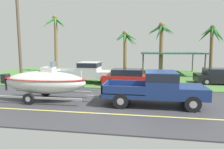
{
  "coord_description": "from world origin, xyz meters",
  "views": [
    {
      "loc": [
        0.95,
        -10.83,
        3.1
      ],
      "look_at": [
        -0.98,
        1.03,
        1.52
      ],
      "focal_mm": 32.04,
      "sensor_mm": 36.0,
      "label": 1
    }
  ],
  "objects_px": {
    "boat_on_trailer": "(45,82)",
    "palm_tree_far_left": "(126,42)",
    "parked_sedan_far": "(222,77)",
    "palm_tree_mid": "(55,31)",
    "palm_tree_far_right": "(213,37)",
    "pickup_truck_towing": "(160,87)",
    "utility_pole": "(19,33)",
    "carport_awning": "(170,53)",
    "parked_sedan_near": "(129,78)",
    "parked_pickup_background": "(89,72)",
    "palm_tree_near_left": "(162,36)"
  },
  "relations": [
    {
      "from": "parked_sedan_near",
      "to": "palm_tree_near_left",
      "type": "bearing_deg",
      "value": 64.4
    },
    {
      "from": "carport_awning",
      "to": "parked_sedan_far",
      "type": "bearing_deg",
      "value": -61.05
    },
    {
      "from": "boat_on_trailer",
      "to": "palm_tree_near_left",
      "type": "xyz_separation_m",
      "value": [
        7.6,
        11.93,
        3.29
      ]
    },
    {
      "from": "utility_pole",
      "to": "carport_awning",
      "type": "bearing_deg",
      "value": 35.0
    },
    {
      "from": "parked_sedan_near",
      "to": "palm_tree_far_left",
      "type": "height_order",
      "value": "palm_tree_far_left"
    },
    {
      "from": "palm_tree_near_left",
      "to": "carport_awning",
      "type": "bearing_deg",
      "value": 57.57
    },
    {
      "from": "pickup_truck_towing",
      "to": "parked_sedan_far",
      "type": "relative_size",
      "value": 1.27
    },
    {
      "from": "parked_sedan_far",
      "to": "palm_tree_mid",
      "type": "bearing_deg",
      "value": 161.69
    },
    {
      "from": "pickup_truck_towing",
      "to": "carport_awning",
      "type": "height_order",
      "value": "carport_awning"
    },
    {
      "from": "pickup_truck_towing",
      "to": "palm_tree_mid",
      "type": "distance_m",
      "value": 18.45
    },
    {
      "from": "parked_pickup_background",
      "to": "parked_sedan_far",
      "type": "xyz_separation_m",
      "value": [
        11.4,
        1.34,
        -0.38
      ]
    },
    {
      "from": "parked_sedan_far",
      "to": "palm_tree_far_left",
      "type": "relative_size",
      "value": 0.84
    },
    {
      "from": "parked_sedan_near",
      "to": "parked_pickup_background",
      "type": "bearing_deg",
      "value": 172.14
    },
    {
      "from": "pickup_truck_towing",
      "to": "palm_tree_far_left",
      "type": "height_order",
      "value": "palm_tree_far_left"
    },
    {
      "from": "pickup_truck_towing",
      "to": "palm_tree_far_left",
      "type": "xyz_separation_m",
      "value": [
        -3.13,
        13.53,
        2.84
      ]
    },
    {
      "from": "utility_pole",
      "to": "palm_tree_far_right",
      "type": "bearing_deg",
      "value": 21.6
    },
    {
      "from": "parked_sedan_far",
      "to": "palm_tree_near_left",
      "type": "distance_m",
      "value": 7.55
    },
    {
      "from": "pickup_truck_towing",
      "to": "utility_pole",
      "type": "bearing_deg",
      "value": 158.0
    },
    {
      "from": "pickup_truck_towing",
      "to": "boat_on_trailer",
      "type": "bearing_deg",
      "value": 180.0
    },
    {
      "from": "boat_on_trailer",
      "to": "palm_tree_far_right",
      "type": "height_order",
      "value": "palm_tree_far_right"
    },
    {
      "from": "palm_tree_far_left",
      "to": "utility_pole",
      "type": "relative_size",
      "value": 0.62
    },
    {
      "from": "parked_pickup_background",
      "to": "palm_tree_far_right",
      "type": "bearing_deg",
      "value": 24.1
    },
    {
      "from": "pickup_truck_towing",
      "to": "parked_pickup_background",
      "type": "xyz_separation_m",
      "value": [
        -5.65,
        6.11,
        0.01
      ]
    },
    {
      "from": "parked_sedan_far",
      "to": "palm_tree_far_right",
      "type": "relative_size",
      "value": 0.8
    },
    {
      "from": "carport_awning",
      "to": "utility_pole",
      "type": "xyz_separation_m",
      "value": [
        -13.38,
        -9.37,
        1.84
      ]
    },
    {
      "from": "boat_on_trailer",
      "to": "parked_pickup_background",
      "type": "relative_size",
      "value": 1.04
    },
    {
      "from": "parked_sedan_near",
      "to": "palm_tree_mid",
      "type": "xyz_separation_m",
      "value": [
        -9.96,
        7.72,
        4.57
      ]
    },
    {
      "from": "parked_sedan_near",
      "to": "palm_tree_far_left",
      "type": "distance_m",
      "value": 8.6
    },
    {
      "from": "parked_sedan_far",
      "to": "palm_tree_far_left",
      "type": "height_order",
      "value": "palm_tree_far_left"
    },
    {
      "from": "boat_on_trailer",
      "to": "palm_tree_far_left",
      "type": "bearing_deg",
      "value": 75.42
    },
    {
      "from": "parked_sedan_near",
      "to": "utility_pole",
      "type": "height_order",
      "value": "utility_pole"
    },
    {
      "from": "palm_tree_far_left",
      "to": "carport_awning",
      "type": "bearing_deg",
      "value": 3.83
    },
    {
      "from": "boat_on_trailer",
      "to": "utility_pole",
      "type": "height_order",
      "value": "utility_pole"
    },
    {
      "from": "pickup_truck_towing",
      "to": "palm_tree_near_left",
      "type": "height_order",
      "value": "palm_tree_near_left"
    },
    {
      "from": "parked_pickup_background",
      "to": "palm_tree_far_right",
      "type": "xyz_separation_m",
      "value": [
        11.69,
        5.23,
        3.2
      ]
    },
    {
      "from": "parked_sedan_far",
      "to": "palm_tree_far_left",
      "type": "xyz_separation_m",
      "value": [
        -8.88,
        6.08,
        3.21
      ]
    },
    {
      "from": "boat_on_trailer",
      "to": "palm_tree_far_left",
      "type": "relative_size",
      "value": 1.19
    },
    {
      "from": "boat_on_trailer",
      "to": "parked_sedan_near",
      "type": "distance_m",
      "value": 7.26
    },
    {
      "from": "pickup_truck_towing",
      "to": "parked_sedan_far",
      "type": "xyz_separation_m",
      "value": [
        5.75,
        7.45,
        -0.37
      ]
    },
    {
      "from": "palm_tree_mid",
      "to": "parked_pickup_background",
      "type": "bearing_deg",
      "value": -48.51
    },
    {
      "from": "carport_awning",
      "to": "palm_tree_far_right",
      "type": "bearing_deg",
      "value": -33.46
    },
    {
      "from": "parked_pickup_background",
      "to": "palm_tree_near_left",
      "type": "relative_size",
      "value": 1.0
    },
    {
      "from": "palm_tree_far_right",
      "to": "utility_pole",
      "type": "distance_m",
      "value": 18.53
    },
    {
      "from": "palm_tree_far_left",
      "to": "boat_on_trailer",
      "type": "bearing_deg",
      "value": -104.58
    },
    {
      "from": "parked_sedan_far",
      "to": "palm_tree_near_left",
      "type": "relative_size",
      "value": 0.74
    },
    {
      "from": "palm_tree_mid",
      "to": "palm_tree_far_left",
      "type": "bearing_deg",
      "value": 1.24
    },
    {
      "from": "boat_on_trailer",
      "to": "carport_awning",
      "type": "bearing_deg",
      "value": 57.5
    },
    {
      "from": "boat_on_trailer",
      "to": "parked_pickup_background",
      "type": "distance_m",
      "value": 6.19
    },
    {
      "from": "parked_pickup_background",
      "to": "pickup_truck_towing",
      "type": "bearing_deg",
      "value": -47.26
    },
    {
      "from": "utility_pole",
      "to": "palm_tree_mid",
      "type": "bearing_deg",
      "value": 95.53
    }
  ]
}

